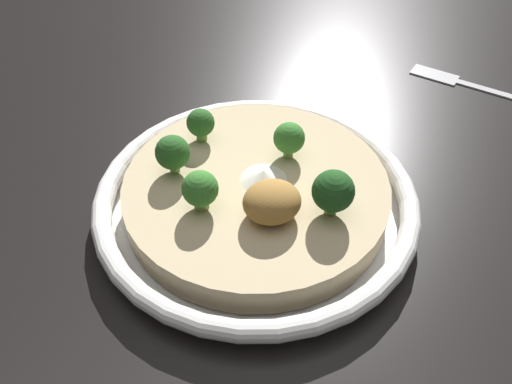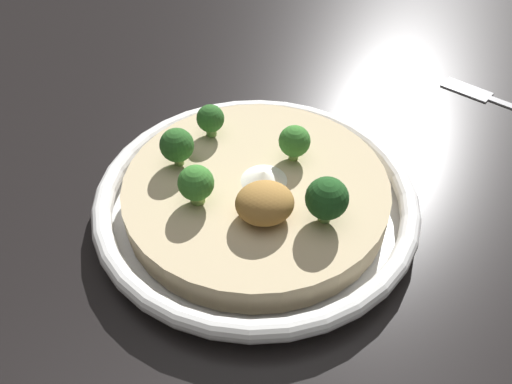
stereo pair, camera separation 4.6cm
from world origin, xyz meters
name	(u,v)px [view 1 (the left image)]	position (x,y,z in m)	size (l,w,h in m)	color
ground_plane	(256,210)	(0.00, 0.00, 0.00)	(6.00, 6.00, 0.00)	black
risotto_bowl	(256,196)	(0.00, 0.00, 0.02)	(0.30, 0.30, 0.04)	white
cheese_sprinkle	(263,174)	(-0.01, 0.00, 0.04)	(0.04, 0.04, 0.01)	white
crispy_onion_garnish	(273,202)	(0.00, 0.04, 0.05)	(0.05, 0.04, 0.03)	#A37538
broccoli_back_right	(200,189)	(0.05, 0.02, 0.06)	(0.03, 0.03, 0.04)	#759E4C
broccoli_right	(173,153)	(0.07, -0.04, 0.06)	(0.03, 0.03, 0.04)	#759E4C
broccoli_back_left	(333,192)	(-0.05, 0.06, 0.06)	(0.04, 0.04, 0.04)	#668E47
broccoli_front_left	(289,138)	(-0.04, -0.03, 0.06)	(0.03, 0.03, 0.04)	#759E4C
broccoli_front_right	(201,123)	(0.03, -0.08, 0.06)	(0.03, 0.03, 0.03)	#668E47
fork_utensil	(471,85)	(-0.33, -0.13, 0.00)	(0.14, 0.16, 0.00)	#B7B7BC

